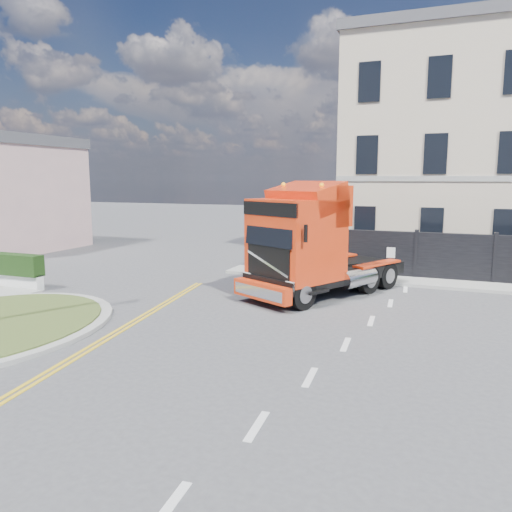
% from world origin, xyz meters
% --- Properties ---
extents(ground, '(120.00, 120.00, 0.00)m').
position_xyz_m(ground, '(0.00, 0.00, 0.00)').
color(ground, '#424244').
rests_on(ground, ground).
extents(hoarding_fence, '(18.80, 0.25, 2.00)m').
position_xyz_m(hoarding_fence, '(6.55, 9.00, 1.00)').
color(hoarding_fence, black).
rests_on(hoarding_fence, ground).
extents(georgian_building, '(12.30, 10.30, 12.80)m').
position_xyz_m(georgian_building, '(6.00, 16.50, 5.77)').
color(georgian_building, '#C4B29C').
rests_on(georgian_building, ground).
extents(pavement_far, '(20.00, 1.60, 0.12)m').
position_xyz_m(pavement_far, '(6.00, 8.10, 0.06)').
color(pavement_far, '#969690').
rests_on(pavement_far, ground).
extents(truck, '(5.22, 7.02, 3.98)m').
position_xyz_m(truck, '(0.64, 4.27, 1.78)').
color(truck, black).
rests_on(truck, ground).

